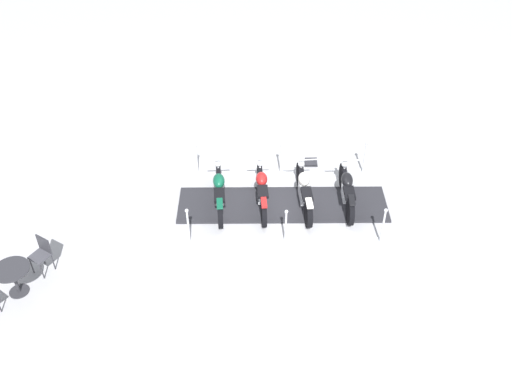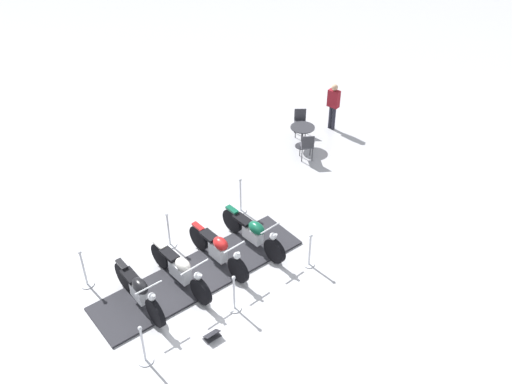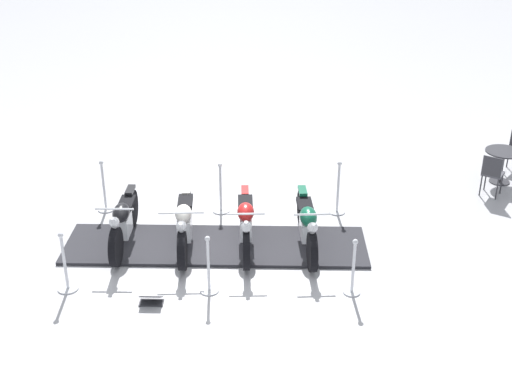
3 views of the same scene
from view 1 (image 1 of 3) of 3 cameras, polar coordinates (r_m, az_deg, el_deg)
The scene contains 15 objects.
ground_plane at distance 15.41m, azimuth 2.63°, elevation -1.33°, with size 80.00×80.00×0.00m, color #B2B2B7.
display_platform at distance 15.39m, azimuth 2.63°, elevation -1.25°, with size 5.53×1.43×0.06m, color #28282D.
motorcycle_black at distance 15.27m, azimuth 8.92°, elevation 0.28°, with size 2.09×0.92×1.02m.
motorcycle_cream at distance 15.14m, azimuth 4.77°, elevation 0.20°, with size 2.19×1.11×0.99m.
motorcycle_maroon at distance 15.07m, azimuth 0.57°, elevation 0.26°, with size 2.14×1.02×1.00m.
motorcycle_forest at distance 15.11m, azimuth -3.64°, elevation 0.17°, with size 2.18×1.06×1.00m.
stanchion_right_front at distance 16.60m, azimuth 10.58°, elevation 2.80°, with size 0.34×0.34×1.07m.
stanchion_left_front at distance 14.44m, azimuth 12.29°, elevation -3.86°, with size 0.33×0.33×1.09m.
stanchion_left_mid at distance 14.14m, azimuth 2.92°, elevation -4.09°, with size 0.35×0.35×1.07m.
stanchion_right_rear at distance 16.35m, azimuth -5.82°, elevation 2.84°, with size 0.28×0.28×1.01m.
stanchion_left_rear at distance 14.17m, azimuth -6.63°, elevation -3.99°, with size 0.33×0.33×1.12m.
stanchion_right_mid at distance 16.31m, azimuth 2.44°, elevation 2.81°, with size 0.32×0.32×1.04m.
info_placard at distance 16.84m, azimuth 5.43°, elevation 2.82°, with size 0.32×0.43×0.20m.
cafe_table at distance 13.91m, azimuth -22.82°, elevation -7.51°, with size 0.80×0.80×0.74m.
cafe_chair_near_table at distance 14.21m, azimuth -20.35°, elevation -5.61°, with size 0.48×0.48×0.93m.
Camera 1 is at (-11.31, -3.05, 10.00)m, focal length 40.62 mm.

